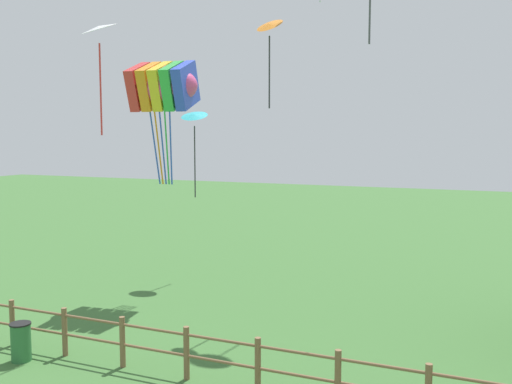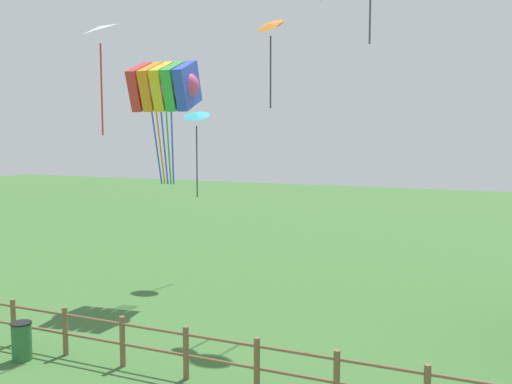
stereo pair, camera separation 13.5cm
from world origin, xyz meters
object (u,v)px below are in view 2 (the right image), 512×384
at_px(trash_bin, 22,341).
at_px(kite_white_delta, 100,32).
at_px(kite_rainbow_parafoil, 165,86).
at_px(kite_orange_delta, 271,29).
at_px(kite_cyan_delta, 196,118).

xyz_separation_m(trash_bin, kite_white_delta, (0.64, 2.60, 8.11)).
xyz_separation_m(kite_rainbow_parafoil, kite_orange_delta, (4.23, -0.36, 1.61)).
relative_size(kite_rainbow_parafoil, kite_cyan_delta, 1.25).
height_order(trash_bin, kite_orange_delta, kite_orange_delta).
distance_m(kite_rainbow_parafoil, kite_cyan_delta, 2.82).
relative_size(kite_rainbow_parafoil, kite_white_delta, 1.38).
bearing_deg(kite_rainbow_parafoil, kite_cyan_delta, 94.72).
bearing_deg(trash_bin, kite_orange_delta, 58.03).
distance_m(trash_bin, kite_rainbow_parafoil, 9.85).
bearing_deg(kite_cyan_delta, kite_orange_delta, -33.74).
xyz_separation_m(kite_orange_delta, kite_white_delta, (-3.48, -4.00, -0.47)).
bearing_deg(kite_rainbow_parafoil, kite_orange_delta, -4.83).
bearing_deg(kite_rainbow_parafoil, trash_bin, -89.15).
bearing_deg(kite_rainbow_parafoil, kite_white_delta, -80.29).
distance_m(kite_cyan_delta, kite_orange_delta, 5.97).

